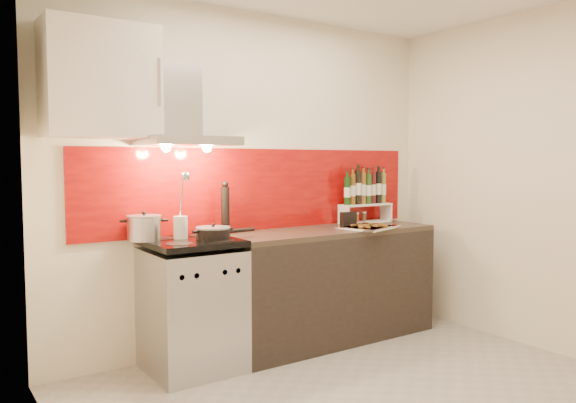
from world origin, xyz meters
TOP-DOWN VIEW (x-y plane):
  - floor at (0.00, 0.00)m, footprint 3.40×3.40m
  - back_wall at (0.00, 1.40)m, footprint 3.40×0.02m
  - left_wall at (-1.70, 0.00)m, footprint 0.02×2.80m
  - right_wall at (1.70, 0.00)m, footprint 0.02×2.80m
  - backsplash at (0.05, 1.39)m, footprint 3.00×0.02m
  - range_stove at (-0.70, 1.10)m, footprint 0.60×0.60m
  - counter at (0.50, 1.10)m, footprint 1.80×0.60m
  - range_hood at (-0.70, 1.24)m, footprint 0.62×0.50m
  - upper_cabinet at (-1.25, 1.22)m, footprint 0.70×0.35m
  - stock_pot at (-0.98, 1.24)m, footprint 0.23×0.23m
  - saute_pan at (-0.56, 1.02)m, footprint 0.46×0.24m
  - utensil_jar at (-0.74, 1.17)m, footprint 0.10×0.15m
  - pepper_mill at (-0.35, 1.26)m, footprint 0.06×0.06m
  - step_shelf at (1.03, 1.26)m, footprint 0.52×0.14m
  - caddy_box at (0.76, 1.17)m, footprint 0.14×0.07m
  - baking_tray at (0.76, 0.92)m, footprint 0.54×0.47m

SIDE VIEW (x-z plane):
  - floor at x=0.00m, z-range 0.00..0.00m
  - range_stove at x=-0.70m, z-range -0.01..0.90m
  - counter at x=0.50m, z-range 0.00..0.90m
  - baking_tray at x=0.76m, z-range 0.90..0.93m
  - saute_pan at x=-0.56m, z-range 0.90..1.01m
  - caddy_box at x=0.76m, z-range 0.90..1.02m
  - stock_pot at x=-0.98m, z-range 0.90..1.09m
  - utensil_jar at x=-0.74m, z-range 0.80..1.28m
  - pepper_mill at x=-0.35m, z-range 0.89..1.29m
  - step_shelf at x=1.03m, z-range 0.89..1.36m
  - backsplash at x=0.05m, z-range 0.90..1.54m
  - back_wall at x=0.00m, z-range 0.00..2.60m
  - left_wall at x=-1.70m, z-range 0.00..2.60m
  - right_wall at x=1.70m, z-range 0.00..2.60m
  - range_hood at x=-0.70m, z-range 1.44..2.05m
  - upper_cabinet at x=-1.25m, z-range 1.59..2.31m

